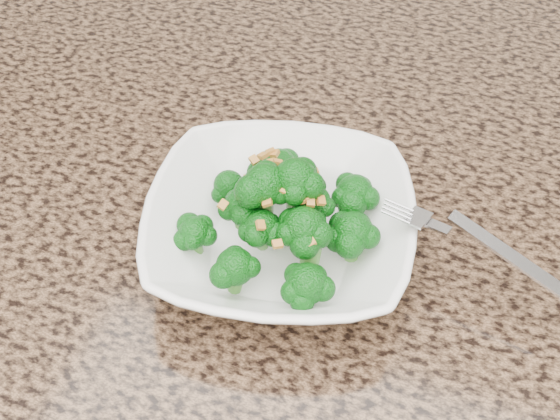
% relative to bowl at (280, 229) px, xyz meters
% --- Properties ---
extents(cabinet, '(1.55, 0.95, 0.87)m').
position_rel_bowl_xyz_m(cabinet, '(-0.13, 0.08, -0.49)').
color(cabinet, '#392617').
rests_on(cabinet, ground).
extents(granite_counter, '(1.64, 1.04, 0.03)m').
position_rel_bowl_xyz_m(granite_counter, '(-0.13, 0.08, -0.04)').
color(granite_counter, brown).
rests_on(granite_counter, cabinet).
extents(bowl, '(0.26, 0.26, 0.05)m').
position_rel_bowl_xyz_m(bowl, '(0.00, 0.00, 0.00)').
color(bowl, white).
rests_on(bowl, granite_counter).
extents(broccoli_pile, '(0.20, 0.20, 0.06)m').
position_rel_bowl_xyz_m(broccoli_pile, '(-0.00, 0.00, 0.06)').
color(broccoli_pile, '#09560D').
rests_on(broccoli_pile, bowl).
extents(garlic_topping, '(0.12, 0.12, 0.01)m').
position_rel_bowl_xyz_m(garlic_topping, '(-0.00, 0.00, 0.09)').
color(garlic_topping, '#C1802F').
rests_on(garlic_topping, broccoli_pile).
extents(fork, '(0.16, 0.08, 0.01)m').
position_rel_bowl_xyz_m(fork, '(0.13, 0.01, 0.03)').
color(fork, silver).
rests_on(fork, bowl).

